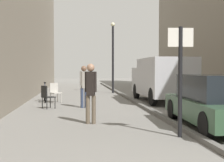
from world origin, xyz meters
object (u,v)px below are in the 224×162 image
object	(u,v)px
delivery_van	(162,78)
bicycle_leaning	(45,94)
pedestrian_mid_block	(91,89)
parked_car	(216,101)
street_sign_post	(180,72)
pedestrian_main_foreground	(84,84)
cafe_chair_near_window	(55,91)
lamp_post	(113,53)
cafe_chair_by_doorway	(47,95)

from	to	relation	value
delivery_van	bicycle_leaning	world-z (taller)	delivery_van
pedestrian_mid_block	parked_car	size ratio (longest dim) A/B	0.41
street_sign_post	pedestrian_mid_block	bearing A→B (deg)	-40.31
pedestrian_main_foreground	cafe_chair_near_window	size ratio (longest dim) A/B	1.86
lamp_post	pedestrian_mid_block	bearing A→B (deg)	-100.00
delivery_van	lamp_post	xyz separation A→B (m)	(-1.76, 5.77, 1.56)
street_sign_post	lamp_post	size ratio (longest dim) A/B	0.55
pedestrian_main_foreground	street_sign_post	size ratio (longest dim) A/B	0.67
cafe_chair_near_window	cafe_chair_by_doorway	world-z (taller)	same
parked_car	bicycle_leaning	bearing A→B (deg)	129.08
bicycle_leaning	delivery_van	bearing A→B (deg)	-13.73
pedestrian_main_foreground	lamp_post	distance (m)	8.25
pedestrian_main_foreground	street_sign_post	world-z (taller)	street_sign_post
pedestrian_main_foreground	cafe_chair_near_window	world-z (taller)	pedestrian_main_foreground
pedestrian_mid_block	parked_car	xyz separation A→B (m)	(3.42, -0.90, -0.31)
bicycle_leaning	cafe_chair_by_doorway	bearing A→B (deg)	-90.89
street_sign_post	cafe_chair_near_window	xyz separation A→B (m)	(-3.45, 7.98, -1.00)
cafe_chair_near_window	cafe_chair_by_doorway	distance (m)	2.32
cafe_chair_by_doorway	street_sign_post	bearing A→B (deg)	-2.50
delivery_van	parked_car	bearing A→B (deg)	-93.73
bicycle_leaning	cafe_chair_near_window	xyz separation A→B (m)	(0.52, -0.40, 0.17)
street_sign_post	lamp_post	world-z (taller)	lamp_post
delivery_van	lamp_post	world-z (taller)	lamp_post
parked_car	cafe_chair_by_doorway	distance (m)	6.80
delivery_van	bicycle_leaning	bearing A→B (deg)	173.95
delivery_van	bicycle_leaning	distance (m)	5.85
cafe_chair_near_window	pedestrian_main_foreground	bearing A→B (deg)	87.57
street_sign_post	cafe_chair_by_doorway	bearing A→B (deg)	-52.75
parked_car	cafe_chair_by_doorway	size ratio (longest dim) A/B	4.55
delivery_van	lamp_post	bearing A→B (deg)	106.44
delivery_van	street_sign_post	distance (m)	8.03
pedestrian_mid_block	cafe_chair_near_window	bearing A→B (deg)	116.83
cafe_chair_near_window	bicycle_leaning	bearing A→B (deg)	-71.70
delivery_van	pedestrian_mid_block	bearing A→B (deg)	-123.68
street_sign_post	bicycle_leaning	world-z (taller)	street_sign_post
pedestrian_mid_block	lamp_post	size ratio (longest dim) A/B	0.37
parked_car	street_sign_post	xyz separation A→B (m)	(-1.41, -1.10, 0.83)
pedestrian_main_foreground	delivery_van	distance (m)	4.39
street_sign_post	cafe_chair_by_doorway	xyz separation A→B (m)	(-3.63, 5.66, -1.00)
street_sign_post	pedestrian_main_foreground	bearing A→B (deg)	-65.40
pedestrian_main_foreground	street_sign_post	distance (m)	6.21
pedestrian_mid_block	street_sign_post	size ratio (longest dim) A/B	0.68
pedestrian_main_foreground	cafe_chair_near_window	xyz separation A→B (m)	(-1.34, 2.17, -0.46)
parked_car	cafe_chair_near_window	size ratio (longest dim) A/B	4.55
parked_car	cafe_chair_by_doorway	world-z (taller)	parked_car
pedestrian_mid_block	bicycle_leaning	distance (m)	6.70
pedestrian_main_foreground	lamp_post	size ratio (longest dim) A/B	0.37
pedestrian_mid_block	lamp_post	bearing A→B (deg)	93.25
street_sign_post	cafe_chair_by_doorway	size ratio (longest dim) A/B	2.77
cafe_chair_near_window	cafe_chair_by_doorway	bearing A→B (deg)	51.51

